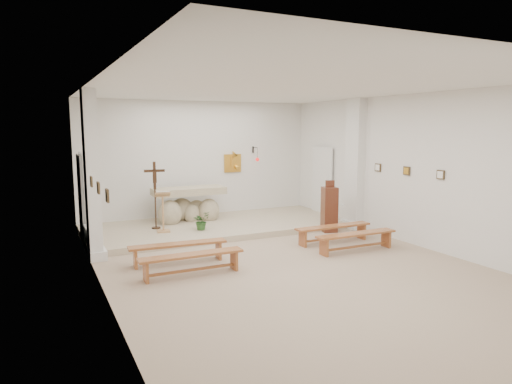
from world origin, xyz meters
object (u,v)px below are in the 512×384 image
altar (188,207)px  bench_right_front (333,230)px  lectern (163,212)px  bench_left_front (178,248)px  donation_pedestal (329,209)px  bench_right_second (356,238)px  bench_left_second (192,259)px  crucifix_stand (155,190)px

altar → bench_right_front: (2.53, -3.32, -0.23)m
altar → lectern: lectern is taller
bench_left_front → donation_pedestal: bearing=17.3°
lectern → bench_right_second: 4.72m
bench_left_front → bench_right_front: size_ratio=1.01×
bench_left_second → bench_right_second: bearing=0.8°
crucifix_stand → bench_right_second: size_ratio=0.87×
altar → donation_pedestal: bearing=-36.7°
bench_right_front → bench_right_second: (0.00, -0.87, 0.00)m
lectern → crucifix_stand: size_ratio=0.61×
bench_left_second → altar: bearing=73.8°
bench_right_front → bench_left_front: bearing=-179.8°
altar → bench_left_front: bearing=-111.2°
donation_pedestal → bench_left_second: 4.79m
crucifix_stand → bench_left_second: bearing=-86.2°
lectern → bench_right_front: 4.20m
altar → bench_left_second: size_ratio=1.01×
altar → lectern: bearing=-133.1°
bench_right_front → bench_left_second: size_ratio=1.00×
bench_right_second → lectern: bearing=139.2°
crucifix_stand → bench_left_front: (-0.22, -2.73, -0.83)m
altar → bench_right_second: bearing=-58.9°
lectern → altar: bearing=57.5°
donation_pedestal → bench_left_front: (-4.40, -1.00, -0.29)m
bench_right_second → donation_pedestal: bearing=73.3°
lectern → bench_left_front: lectern is taller
altar → bench_left_second: 4.38m
altar → bench_right_second: 4.90m
bench_left_front → bench_right_second: bearing=-8.3°
crucifix_stand → bench_left_second: size_ratio=0.87×
crucifix_stand → bench_left_front: crucifix_stand is taller
lectern → crucifix_stand: crucifix_stand is taller
bench_left_front → altar: bearing=73.4°
altar → donation_pedestal: size_ratio=1.45×
crucifix_stand → donation_pedestal: (4.18, -1.73, -0.54)m
bench_left_front → bench_right_second: 3.91m
altar → bench_left_front: size_ratio=1.00×
altar → crucifix_stand: 1.35m
bench_right_front → bench_left_second: 3.91m
crucifix_stand → bench_left_front: size_ratio=0.87×
bench_left_front → bench_left_second: bearing=-85.5°
donation_pedestal → bench_right_front: donation_pedestal is taller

